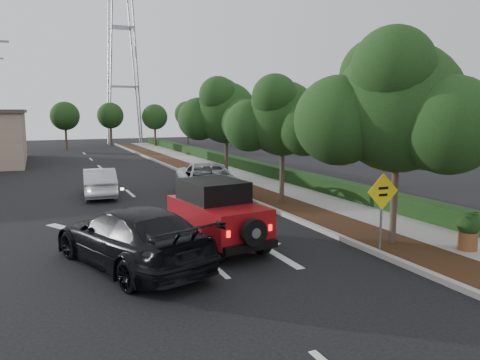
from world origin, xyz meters
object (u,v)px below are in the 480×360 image
silver_suv_ahead (209,181)px  black_suv_oncoming (131,237)px  red_jeep (215,213)px  speed_hump_sign (382,201)px

silver_suv_ahead → black_suv_oncoming: 9.95m
red_jeep → silver_suv_ahead: 8.00m
red_jeep → speed_hump_sign: size_ratio=1.83×
silver_suv_ahead → speed_hump_sign: bearing=-70.7°
red_jeep → silver_suv_ahead: red_jeep is taller
black_suv_oncoming → speed_hump_sign: 7.04m
silver_suv_ahead → black_suv_oncoming: (-5.20, -8.49, -0.00)m
black_suv_oncoming → red_jeep: bearing=-180.0°
black_suv_oncoming → speed_hump_sign: size_ratio=2.48×
red_jeep → speed_hump_sign: (4.12, -2.61, 0.52)m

